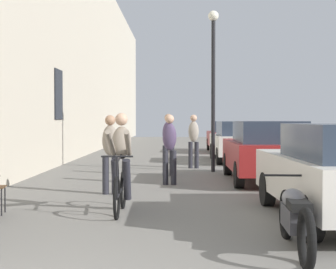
{
  "coord_description": "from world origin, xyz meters",
  "views": [
    {
      "loc": [
        0.81,
        -3.74,
        1.6
      ],
      "look_at": [
        0.49,
        17.01,
        1.0
      ],
      "focal_mm": 55.55,
      "sensor_mm": 36.0,
      "label": 1
    }
  ],
  "objects_px": {
    "parked_car_fourth": "(227,136)",
    "pedestrian_far": "(168,141)",
    "street_lamp": "(213,70)",
    "parked_motorcycle": "(295,218)",
    "pedestrian_near": "(110,150)",
    "pedestrian_furthest": "(194,138)",
    "pedestrian_mid": "(170,145)",
    "parked_car_second": "(265,150)",
    "cyclist_on_bicycle": "(121,165)",
    "parked_car_third": "(238,141)"
  },
  "relations": [
    {
      "from": "pedestrian_near",
      "to": "pedestrian_furthest",
      "type": "bearing_deg",
      "value": 71.62
    },
    {
      "from": "parked_car_fourth",
      "to": "parked_motorcycle",
      "type": "height_order",
      "value": "parked_car_fourth"
    },
    {
      "from": "cyclist_on_bicycle",
      "to": "parked_motorcycle",
      "type": "relative_size",
      "value": 0.82
    },
    {
      "from": "pedestrian_near",
      "to": "pedestrian_far",
      "type": "xyz_separation_m",
      "value": [
        1.19,
        3.61,
        0.04
      ]
    },
    {
      "from": "pedestrian_near",
      "to": "parked_motorcycle",
      "type": "bearing_deg",
      "value": -58.95
    },
    {
      "from": "pedestrian_furthest",
      "to": "parked_motorcycle",
      "type": "xyz_separation_m",
      "value": [
        0.87,
        -10.7,
        -0.59
      ]
    },
    {
      "from": "street_lamp",
      "to": "pedestrian_mid",
      "type": "bearing_deg",
      "value": -112.01
    },
    {
      "from": "parked_car_third",
      "to": "parked_motorcycle",
      "type": "distance_m",
      "value": 13.36
    },
    {
      "from": "pedestrian_near",
      "to": "pedestrian_far",
      "type": "distance_m",
      "value": 3.8
    },
    {
      "from": "pedestrian_near",
      "to": "street_lamp",
      "type": "distance_m",
      "value": 5.85
    },
    {
      "from": "pedestrian_near",
      "to": "parked_car_second",
      "type": "xyz_separation_m",
      "value": [
        3.7,
        2.29,
        -0.15
      ]
    },
    {
      "from": "pedestrian_far",
      "to": "pedestrian_furthest",
      "type": "height_order",
      "value": "same"
    },
    {
      "from": "pedestrian_mid",
      "to": "street_lamp",
      "type": "relative_size",
      "value": 0.35
    },
    {
      "from": "cyclist_on_bicycle",
      "to": "pedestrian_far",
      "type": "height_order",
      "value": "pedestrian_far"
    },
    {
      "from": "pedestrian_mid",
      "to": "pedestrian_far",
      "type": "relative_size",
      "value": 0.98
    },
    {
      "from": "parked_car_second",
      "to": "parked_motorcycle",
      "type": "relative_size",
      "value": 2.05
    },
    {
      "from": "pedestrian_near",
      "to": "cyclist_on_bicycle",
      "type": "bearing_deg",
      "value": -77.88
    },
    {
      "from": "street_lamp",
      "to": "parked_car_fourth",
      "type": "xyz_separation_m",
      "value": [
        1.38,
        9.66,
        -2.32
      ]
    },
    {
      "from": "street_lamp",
      "to": "parked_car_fourth",
      "type": "distance_m",
      "value": 10.03
    },
    {
      "from": "pedestrian_furthest",
      "to": "parked_car_fourth",
      "type": "relative_size",
      "value": 0.41
    },
    {
      "from": "pedestrian_far",
      "to": "street_lamp",
      "type": "xyz_separation_m",
      "value": [
        1.35,
        1.2,
        2.12
      ]
    },
    {
      "from": "pedestrian_far",
      "to": "parked_car_fourth",
      "type": "bearing_deg",
      "value": 75.91
    },
    {
      "from": "parked_car_fourth",
      "to": "parked_motorcycle",
      "type": "distance_m",
      "value": 19.25
    },
    {
      "from": "parked_car_fourth",
      "to": "parked_motorcycle",
      "type": "relative_size",
      "value": 1.98
    },
    {
      "from": "pedestrian_far",
      "to": "pedestrian_furthest",
      "type": "relative_size",
      "value": 1.0
    },
    {
      "from": "pedestrian_near",
      "to": "parked_car_second",
      "type": "height_order",
      "value": "pedestrian_near"
    },
    {
      "from": "street_lamp",
      "to": "parked_car_third",
      "type": "height_order",
      "value": "street_lamp"
    },
    {
      "from": "pedestrian_far",
      "to": "pedestrian_near",
      "type": "bearing_deg",
      "value": -108.25
    },
    {
      "from": "pedestrian_furthest",
      "to": "pedestrian_near",
      "type": "bearing_deg",
      "value": -108.38
    },
    {
      "from": "parked_car_second",
      "to": "pedestrian_mid",
      "type": "bearing_deg",
      "value": -164.68
    },
    {
      "from": "pedestrian_near",
      "to": "parked_car_third",
      "type": "height_order",
      "value": "pedestrian_near"
    },
    {
      "from": "parked_motorcycle",
      "to": "parked_car_second",
      "type": "bearing_deg",
      "value": 83.12
    },
    {
      "from": "street_lamp",
      "to": "parked_car_third",
      "type": "bearing_deg",
      "value": 72.41
    },
    {
      "from": "pedestrian_mid",
      "to": "parked_motorcycle",
      "type": "relative_size",
      "value": 0.8
    },
    {
      "from": "pedestrian_near",
      "to": "pedestrian_mid",
      "type": "distance_m",
      "value": 2.05
    },
    {
      "from": "pedestrian_far",
      "to": "pedestrian_furthest",
      "type": "distance_m",
      "value": 2.48
    },
    {
      "from": "pedestrian_near",
      "to": "street_lamp",
      "type": "xyz_separation_m",
      "value": [
        2.54,
        4.82,
        2.15
      ]
    },
    {
      "from": "cyclist_on_bicycle",
      "to": "parked_car_second",
      "type": "xyz_separation_m",
      "value": [
        3.25,
        4.39,
        -0.0
      ]
    },
    {
      "from": "parked_motorcycle",
      "to": "street_lamp",
      "type": "bearing_deg",
      "value": 91.88
    },
    {
      "from": "pedestrian_furthest",
      "to": "parked_car_fourth",
      "type": "height_order",
      "value": "pedestrian_furthest"
    },
    {
      "from": "pedestrian_near",
      "to": "parked_car_fourth",
      "type": "height_order",
      "value": "pedestrian_near"
    },
    {
      "from": "parked_car_third",
      "to": "parked_motorcycle",
      "type": "bearing_deg",
      "value": -93.79
    },
    {
      "from": "pedestrian_mid",
      "to": "parked_car_second",
      "type": "xyz_separation_m",
      "value": [
        2.45,
        0.67,
        -0.16
      ]
    },
    {
      "from": "pedestrian_far",
      "to": "parked_car_second",
      "type": "distance_m",
      "value": 2.84
    },
    {
      "from": "parked_motorcycle",
      "to": "parked_car_third",
      "type": "bearing_deg",
      "value": 86.21
    },
    {
      "from": "cyclist_on_bicycle",
      "to": "pedestrian_near",
      "type": "xyz_separation_m",
      "value": [
        -0.45,
        2.1,
        0.14
      ]
    },
    {
      "from": "pedestrian_far",
      "to": "parked_car_second",
      "type": "xyz_separation_m",
      "value": [
        2.51,
        -1.32,
        -0.18
      ]
    },
    {
      "from": "parked_car_fourth",
      "to": "pedestrian_far",
      "type": "bearing_deg",
      "value": -104.09
    },
    {
      "from": "pedestrian_near",
      "to": "parked_motorcycle",
      "type": "distance_m",
      "value": 5.56
    },
    {
      "from": "pedestrian_far",
      "to": "parked_car_fourth",
      "type": "relative_size",
      "value": 0.41
    }
  ]
}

